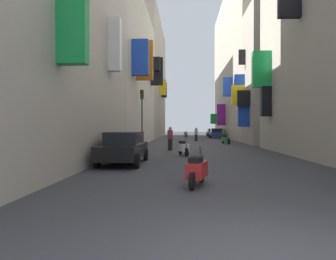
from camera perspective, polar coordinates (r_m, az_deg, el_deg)
ground_plane at (r=33.84m, az=4.89°, el=-2.26°), size 140.00×140.00×0.00m
building_left_mid_a at (r=31.82m, az=-9.66°, el=10.13°), size 7.39×19.60×13.91m
building_left_mid_b at (r=53.13m, az=-4.54°, el=9.05°), size 7.05×23.36×18.99m
building_right_mid_c at (r=32.52m, az=19.43°, el=9.26°), size 7.36×5.46×13.25m
building_right_far at (r=50.38m, az=13.63°, el=11.21°), size 7.24×30.22×21.97m
parked_car_red at (r=55.99m, az=8.07°, el=-0.39°), size 1.93×4.39×1.35m
parked_car_blue at (r=47.33m, az=8.75°, el=-0.54°), size 1.98×4.46×1.44m
parked_car_black at (r=14.47m, az=-8.00°, el=-3.09°), size 1.84×4.44×1.45m
scooter_red at (r=9.02m, az=5.32°, el=-7.23°), size 0.68×1.77×1.13m
scooter_silver at (r=50.13m, az=3.25°, el=-0.80°), size 0.61×1.93×1.13m
scooter_white at (r=18.45m, az=2.80°, el=-3.22°), size 0.72×1.77×1.13m
scooter_green at (r=31.23m, az=10.47°, el=-1.66°), size 0.73×1.94×1.13m
pedestrian_crossing at (r=36.77m, az=5.14°, el=-0.80°), size 0.52×0.52×1.60m
pedestrian_near_left at (r=38.05m, az=10.08°, el=-0.76°), size 0.44×0.44×1.59m
pedestrian_near_right at (r=22.30m, az=0.39°, el=-1.58°), size 0.53×0.53×1.69m
traffic_light_near_corner at (r=25.81m, az=-4.76°, el=3.90°), size 0.26×0.34×4.71m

